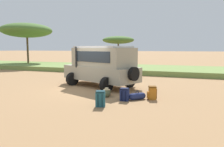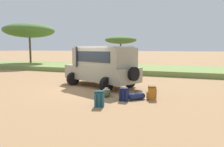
{
  "view_description": "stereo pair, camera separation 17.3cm",
  "coord_description": "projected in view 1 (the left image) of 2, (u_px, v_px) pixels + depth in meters",
  "views": [
    {
      "loc": [
        5.65,
        -10.93,
        2.32
      ],
      "look_at": [
        1.62,
        -0.32,
        1.0
      ],
      "focal_mm": 35.0,
      "sensor_mm": 36.0,
      "label": 1
    },
    {
      "loc": [
        5.81,
        -10.87,
        2.32
      ],
      "look_at": [
        1.62,
        -0.32,
        1.0
      ],
      "focal_mm": 35.0,
      "sensor_mm": 36.0,
      "label": 2
    }
  ],
  "objects": [
    {
      "name": "safari_vehicle",
      "position": [
        101.0,
        65.0,
        13.14
      ],
      "size": [
        5.38,
        3.82,
        2.44
      ],
      "color": "gray",
      "rests_on": "ground_plane"
    },
    {
      "name": "ground_plane",
      "position": [
        87.0,
        89.0,
        12.41
      ],
      "size": [
        320.0,
        320.0,
        0.0
      ],
      "primitive_type": "plane",
      "color": "#9E754C"
    },
    {
      "name": "acacia_tree_left_mid",
      "position": [
        118.0,
        40.0,
        37.39
      ],
      "size": [
        5.45,
        5.25,
        4.38
      ],
      "color": "brown",
      "rests_on": "ground_plane"
    },
    {
      "name": "duffel_bag_low_black_case",
      "position": [
        107.0,
        93.0,
        10.57
      ],
      "size": [
        0.45,
        0.79,
        0.44
      ],
      "color": "#4C5133",
      "rests_on": "ground_plane"
    },
    {
      "name": "backpack_beside_front_wheel",
      "position": [
        125.0,
        95.0,
        9.67
      ],
      "size": [
        0.38,
        0.41,
        0.57
      ],
      "color": "navy",
      "rests_on": "ground_plane"
    },
    {
      "name": "backpack_near_rear_wheel",
      "position": [
        152.0,
        93.0,
        9.91
      ],
      "size": [
        0.48,
        0.42,
        0.61
      ],
      "color": "#B26619",
      "rests_on": "ground_plane"
    },
    {
      "name": "backpack_cluster_center",
      "position": [
        100.0,
        99.0,
        8.72
      ],
      "size": [
        0.45,
        0.48,
        0.63
      ],
      "color": "#235B6B",
      "rests_on": "ground_plane"
    },
    {
      "name": "grass_bank",
      "position": [
        135.0,
        69.0,
        22.19
      ],
      "size": [
        120.0,
        7.0,
        0.44
      ],
      "color": "olive",
      "rests_on": "ground_plane"
    },
    {
      "name": "acacia_tree_far_left",
      "position": [
        27.0,
        30.0,
        27.79
      ],
      "size": [
        6.13,
        6.69,
        5.48
      ],
      "color": "brown",
      "rests_on": "ground_plane"
    },
    {
      "name": "duffel_bag_soft_canvas",
      "position": [
        137.0,
        96.0,
        9.88
      ],
      "size": [
        0.69,
        0.69,
        0.41
      ],
      "color": "navy",
      "rests_on": "ground_plane"
    }
  ]
}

